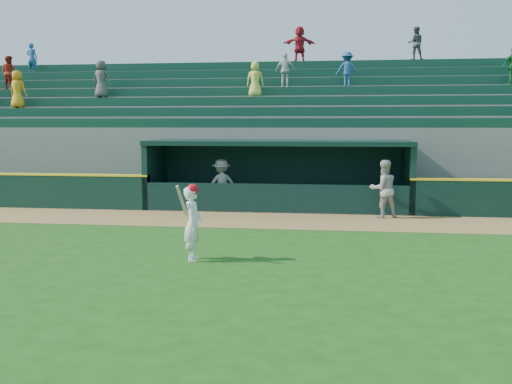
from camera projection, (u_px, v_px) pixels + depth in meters
The scene contains 7 objects.
ground at pixel (247, 255), 13.26m from camera, with size 120.00×120.00×0.00m, color #1B4912.
warning_track at pixel (270, 220), 18.08m from camera, with size 40.00×3.00×0.01m, color olive.
dugout_player_front at pixel (383, 189), 18.55m from camera, with size 0.92×0.72×1.89m, color #A7A7A2.
dugout_player_inside at pixel (222, 184), 20.44m from camera, with size 1.16×0.67×1.80m, color #989893.
dugout at pixel (279, 170), 20.98m from camera, with size 9.40×2.80×2.46m.
stands at pixel (288, 139), 25.35m from camera, with size 34.50×6.25×7.60m.
batter_at_plate at pixel (193, 222), 12.70m from camera, with size 0.50×0.80×1.74m.
Camera 1 is at (1.92, -12.85, 3.03)m, focal length 40.00 mm.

